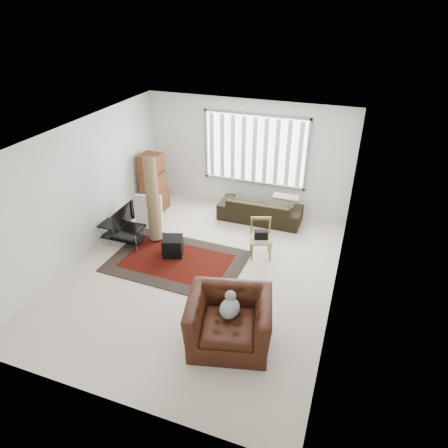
{
  "coord_description": "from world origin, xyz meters",
  "views": [
    {
      "loc": [
        2.56,
        -5.72,
        4.71
      ],
      "look_at": [
        0.41,
        0.24,
        1.05
      ],
      "focal_mm": 32.0,
      "sensor_mm": 36.0,
      "label": 1
    }
  ],
  "objects_px": {
    "armchair": "(229,318)",
    "side_chair": "(261,237)",
    "tv_stand": "(122,231)",
    "sofa": "(260,206)",
    "moving_boxes": "(153,185)"
  },
  "relations": [
    {
      "from": "tv_stand",
      "to": "sofa",
      "type": "bearing_deg",
      "value": 39.68
    },
    {
      "from": "tv_stand",
      "to": "armchair",
      "type": "distance_m",
      "value": 3.58
    },
    {
      "from": "side_chair",
      "to": "sofa",
      "type": "bearing_deg",
      "value": 86.42
    },
    {
      "from": "tv_stand",
      "to": "armchair",
      "type": "xyz_separation_m",
      "value": [
        3.06,
        -1.85,
        0.13
      ]
    },
    {
      "from": "tv_stand",
      "to": "side_chair",
      "type": "relative_size",
      "value": 1.17
    },
    {
      "from": "tv_stand",
      "to": "armchair",
      "type": "height_order",
      "value": "armchair"
    },
    {
      "from": "tv_stand",
      "to": "moving_boxes",
      "type": "height_order",
      "value": "moving_boxes"
    },
    {
      "from": "moving_boxes",
      "to": "sofa",
      "type": "height_order",
      "value": "moving_boxes"
    },
    {
      "from": "armchair",
      "to": "side_chair",
      "type": "bearing_deg",
      "value": 80.09
    },
    {
      "from": "tv_stand",
      "to": "sofa",
      "type": "distance_m",
      "value": 3.22
    },
    {
      "from": "side_chair",
      "to": "armchair",
      "type": "height_order",
      "value": "armchair"
    },
    {
      "from": "moving_boxes",
      "to": "side_chair",
      "type": "height_order",
      "value": "moving_boxes"
    },
    {
      "from": "sofa",
      "to": "armchair",
      "type": "relative_size",
      "value": 1.31
    },
    {
      "from": "tv_stand",
      "to": "side_chair",
      "type": "xyz_separation_m",
      "value": [
        2.89,
        0.59,
        0.11
      ]
    },
    {
      "from": "armchair",
      "to": "moving_boxes",
      "type": "bearing_deg",
      "value": 118.24
    }
  ]
}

